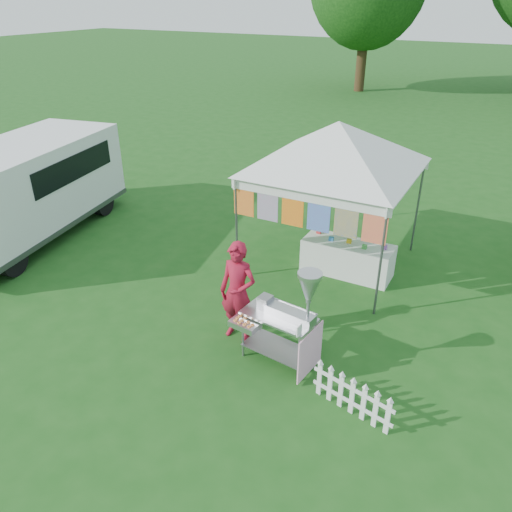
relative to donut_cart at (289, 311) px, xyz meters
The scene contains 7 objects.
ground 1.19m from the donut_cart, behind, with size 120.00×120.00×0.00m, color #194F16.
canopy_main 4.00m from the donut_cart, 100.55° to the left, with size 4.24×4.24×3.45m.
donut_cart is the anchor object (origin of this frame).
vendor 1.08m from the donut_cart, 164.54° to the left, with size 0.63×0.41×1.73m, color maroon.
cargo_van 7.46m from the donut_cart, 168.72° to the left, with size 3.00×5.47×2.15m.
picket_fence 1.48m from the donut_cart, 22.49° to the right, with size 1.23×0.33×0.56m.
display_table 3.25m from the donut_cart, 92.78° to the left, with size 1.80×0.70×0.68m, color white.
Camera 1 is at (3.08, -5.48, 5.13)m, focal length 35.00 mm.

